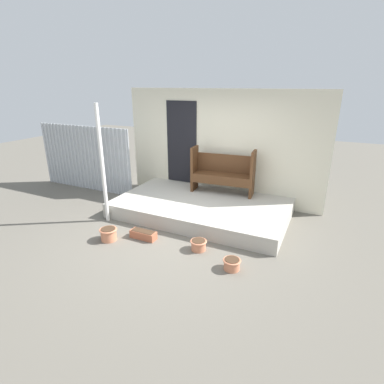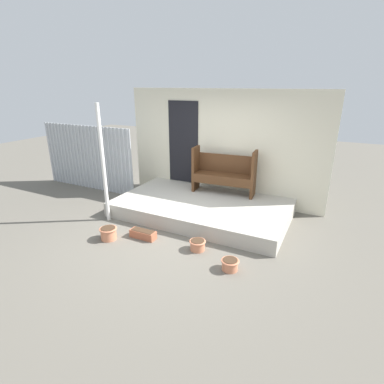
{
  "view_description": "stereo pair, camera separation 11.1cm",
  "coord_description": "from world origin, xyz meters",
  "px_view_note": "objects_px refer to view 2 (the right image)",
  "views": [
    {
      "loc": [
        2.4,
        -4.46,
        2.7
      ],
      "look_at": [
        0.12,
        0.37,
        0.76
      ],
      "focal_mm": 28.0,
      "sensor_mm": 36.0,
      "label": 1
    },
    {
      "loc": [
        2.5,
        -4.41,
        2.7
      ],
      "look_at": [
        0.12,
        0.37,
        0.76
      ],
      "focal_mm": 28.0,
      "sensor_mm": 36.0,
      "label": 2
    }
  ],
  "objects_px": {
    "flower_pot_middle": "(198,245)",
    "planter_box_rect": "(143,234)",
    "support_post": "(103,165)",
    "flower_pot_left": "(108,233)",
    "bench": "(224,171)",
    "flower_pot_right": "(230,264)"
  },
  "relations": [
    {
      "from": "flower_pot_middle",
      "to": "planter_box_rect",
      "type": "bearing_deg",
      "value": -176.55
    },
    {
      "from": "support_post",
      "to": "flower_pot_left",
      "type": "height_order",
      "value": "support_post"
    },
    {
      "from": "planter_box_rect",
      "to": "bench",
      "type": "bearing_deg",
      "value": 71.15
    },
    {
      "from": "support_post",
      "to": "flower_pot_middle",
      "type": "xyz_separation_m",
      "value": [
        2.2,
        -0.26,
        -1.08
      ]
    },
    {
      "from": "flower_pot_left",
      "to": "flower_pot_right",
      "type": "xyz_separation_m",
      "value": [
        2.32,
        0.08,
        -0.03
      ]
    },
    {
      "from": "flower_pot_left",
      "to": "support_post",
      "type": "bearing_deg",
      "value": 131.47
    },
    {
      "from": "flower_pot_left",
      "to": "planter_box_rect",
      "type": "distance_m",
      "value": 0.63
    },
    {
      "from": "flower_pot_left",
      "to": "planter_box_rect",
      "type": "bearing_deg",
      "value": 30.81
    },
    {
      "from": "support_post",
      "to": "flower_pot_middle",
      "type": "relative_size",
      "value": 8.21
    },
    {
      "from": "flower_pot_middle",
      "to": "support_post",
      "type": "bearing_deg",
      "value": 173.23
    },
    {
      "from": "support_post",
      "to": "planter_box_rect",
      "type": "height_order",
      "value": "support_post"
    },
    {
      "from": "support_post",
      "to": "flower_pot_middle",
      "type": "distance_m",
      "value": 2.46
    },
    {
      "from": "bench",
      "to": "planter_box_rect",
      "type": "relative_size",
      "value": 2.92
    },
    {
      "from": "flower_pot_left",
      "to": "flower_pot_middle",
      "type": "bearing_deg",
      "value": 13.36
    },
    {
      "from": "flower_pot_middle",
      "to": "flower_pot_right",
      "type": "height_order",
      "value": "flower_pot_middle"
    },
    {
      "from": "planter_box_rect",
      "to": "flower_pot_left",
      "type": "bearing_deg",
      "value": -149.19
    },
    {
      "from": "flower_pot_left",
      "to": "flower_pot_right",
      "type": "height_order",
      "value": "flower_pot_left"
    },
    {
      "from": "support_post",
      "to": "flower_pot_left",
      "type": "relative_size",
      "value": 7.34
    },
    {
      "from": "flower_pot_left",
      "to": "flower_pot_middle",
      "type": "distance_m",
      "value": 1.67
    },
    {
      "from": "flower_pot_left",
      "to": "planter_box_rect",
      "type": "xyz_separation_m",
      "value": [
        0.54,
        0.32,
        -0.05
      ]
    },
    {
      "from": "bench",
      "to": "flower_pot_middle",
      "type": "xyz_separation_m",
      "value": [
        0.35,
        -2.11,
        -0.72
      ]
    },
    {
      "from": "flower_pot_middle",
      "to": "flower_pot_right",
      "type": "relative_size",
      "value": 1.02
    }
  ]
}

